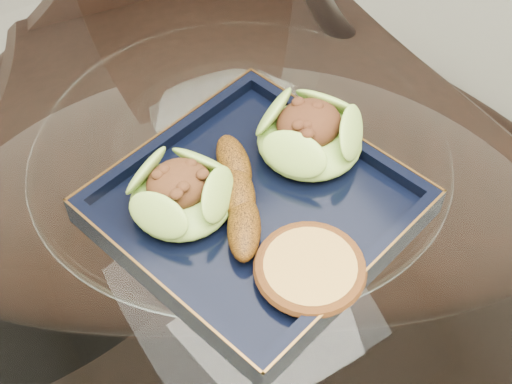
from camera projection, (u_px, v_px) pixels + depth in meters
dining_table at (243, 269)px, 0.89m from camera, size 1.13×1.13×0.77m
dining_chair at (218, 122)px, 1.21m from camera, size 0.43×0.43×0.87m
navy_plate at (256, 211)px, 0.73m from camera, size 0.33×0.33×0.02m
lettuce_wrap_left at (181, 195)px, 0.70m from camera, size 0.12×0.12×0.04m
lettuce_wrap_right at (310, 136)px, 0.75m from camera, size 0.13×0.13×0.04m
roasted_plantain at (239, 194)px, 0.71m from camera, size 0.09×0.15×0.03m
crumb_patty at (310, 270)px, 0.66m from camera, size 0.10×0.10×0.02m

